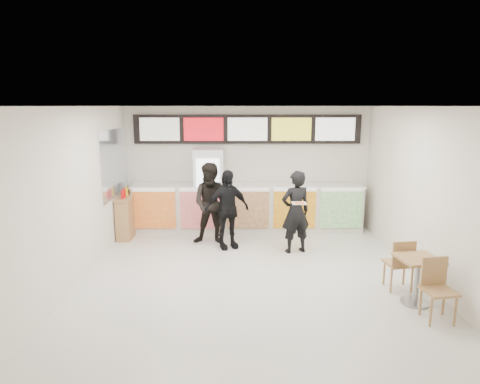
{
  "coord_description": "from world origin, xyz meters",
  "views": [
    {
      "loc": [
        -0.27,
        -7.04,
        3.01
      ],
      "look_at": [
        -0.2,
        1.2,
        1.34
      ],
      "focal_mm": 32.0,
      "sensor_mm": 36.0,
      "label": 1
    }
  ],
  "objects_px": {
    "customer_main": "(296,212)",
    "condiment_ledge": "(126,217)",
    "customer_left": "(212,204)",
    "customer_mid": "(227,209)",
    "service_counter": "(248,207)",
    "drinks_fridge": "(209,190)",
    "cafe_table": "(418,272)"
  },
  "relations": [
    {
      "from": "customer_mid",
      "to": "condiment_ledge",
      "type": "distance_m",
      "value": 2.5
    },
    {
      "from": "customer_main",
      "to": "drinks_fridge",
      "type": "bearing_deg",
      "value": -58.58
    },
    {
      "from": "customer_main",
      "to": "condiment_ledge",
      "type": "distance_m",
      "value": 3.93
    },
    {
      "from": "drinks_fridge",
      "to": "service_counter",
      "type": "bearing_deg",
      "value": -0.99
    },
    {
      "from": "customer_main",
      "to": "customer_mid",
      "type": "distance_m",
      "value": 1.45
    },
    {
      "from": "drinks_fridge",
      "to": "cafe_table",
      "type": "bearing_deg",
      "value": -49.47
    },
    {
      "from": "service_counter",
      "to": "drinks_fridge",
      "type": "distance_m",
      "value": 1.03
    },
    {
      "from": "cafe_table",
      "to": "drinks_fridge",
      "type": "bearing_deg",
      "value": 121.89
    },
    {
      "from": "service_counter",
      "to": "customer_mid",
      "type": "height_order",
      "value": "customer_mid"
    },
    {
      "from": "drinks_fridge",
      "to": "customer_mid",
      "type": "bearing_deg",
      "value": -71.05
    },
    {
      "from": "drinks_fridge",
      "to": "cafe_table",
      "type": "distance_m",
      "value": 5.31
    },
    {
      "from": "customer_left",
      "to": "cafe_table",
      "type": "xyz_separation_m",
      "value": [
        3.3,
        -2.97,
        -0.38
      ]
    },
    {
      "from": "drinks_fridge",
      "to": "customer_main",
      "type": "bearing_deg",
      "value": -40.77
    },
    {
      "from": "customer_mid",
      "to": "condiment_ledge",
      "type": "bearing_deg",
      "value": 138.6
    },
    {
      "from": "customer_left",
      "to": "condiment_ledge",
      "type": "distance_m",
      "value": 2.12
    },
    {
      "from": "customer_mid",
      "to": "cafe_table",
      "type": "distance_m",
      "value": 4.02
    },
    {
      "from": "service_counter",
      "to": "cafe_table",
      "type": "height_order",
      "value": "service_counter"
    },
    {
      "from": "customer_main",
      "to": "cafe_table",
      "type": "bearing_deg",
      "value": 105.12
    },
    {
      "from": "customer_left",
      "to": "customer_mid",
      "type": "relative_size",
      "value": 1.06
    },
    {
      "from": "condiment_ledge",
      "to": "cafe_table",
      "type": "bearing_deg",
      "value": -33.01
    },
    {
      "from": "service_counter",
      "to": "drinks_fridge",
      "type": "bearing_deg",
      "value": 179.01
    },
    {
      "from": "customer_left",
      "to": "drinks_fridge",
      "type": "bearing_deg",
      "value": 103.61
    },
    {
      "from": "drinks_fridge",
      "to": "customer_main",
      "type": "distance_m",
      "value": 2.49
    },
    {
      "from": "customer_mid",
      "to": "cafe_table",
      "type": "relative_size",
      "value": 1.09
    },
    {
      "from": "service_counter",
      "to": "customer_main",
      "type": "relative_size",
      "value": 3.23
    },
    {
      "from": "drinks_fridge",
      "to": "cafe_table",
      "type": "height_order",
      "value": "drinks_fridge"
    },
    {
      "from": "cafe_table",
      "to": "condiment_ledge",
      "type": "height_order",
      "value": "condiment_ledge"
    },
    {
      "from": "service_counter",
      "to": "customer_left",
      "type": "xyz_separation_m",
      "value": [
        -0.8,
        -1.03,
        0.33
      ]
    },
    {
      "from": "customer_left",
      "to": "condiment_ledge",
      "type": "xyz_separation_m",
      "value": [
        -2.02,
        0.49,
        -0.41
      ]
    },
    {
      "from": "service_counter",
      "to": "cafe_table",
      "type": "bearing_deg",
      "value": -58.01
    },
    {
      "from": "drinks_fridge",
      "to": "condiment_ledge",
      "type": "distance_m",
      "value": 2.03
    },
    {
      "from": "cafe_table",
      "to": "condiment_ledge",
      "type": "distance_m",
      "value": 6.34
    }
  ]
}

